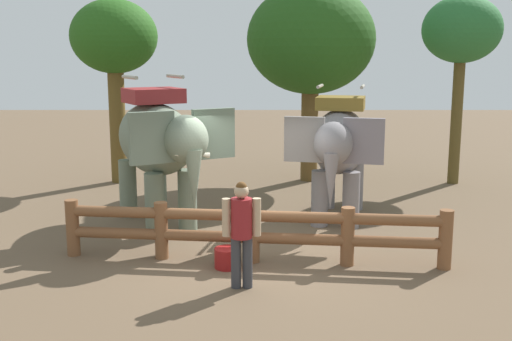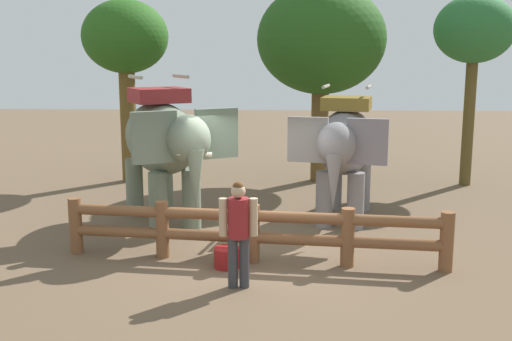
{
  "view_description": "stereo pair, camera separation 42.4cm",
  "coord_description": "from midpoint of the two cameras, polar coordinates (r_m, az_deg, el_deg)",
  "views": [
    {
      "loc": [
        0.06,
        -10.73,
        3.69
      ],
      "look_at": [
        0.0,
        1.31,
        1.4
      ],
      "focal_mm": 43.48,
      "sensor_mm": 36.0,
      "label": 1
    },
    {
      "loc": [
        0.48,
        -10.72,
        3.69
      ],
      "look_at": [
        0.0,
        1.31,
        1.4
      ],
      "focal_mm": 43.48,
      "sensor_mm": 36.0,
      "label": 2
    }
  ],
  "objects": [
    {
      "name": "tree_far_right",
      "position": [
        18.15,
        -13.32,
        11.49
      ],
      "size": [
        2.42,
        2.42,
        5.18
      ],
      "color": "brown",
      "rests_on": "ground"
    },
    {
      "name": "elephant_center",
      "position": [
        13.74,
        7.01,
        2.3
      ],
      "size": [
        2.2,
        3.58,
        3.0
      ],
      "color": "gray",
      "rests_on": "ground"
    },
    {
      "name": "tree_back_center",
      "position": [
        17.96,
        4.66,
        11.81
      ],
      "size": [
        3.64,
        3.64,
        5.62
      ],
      "color": "brown",
      "rests_on": "ground"
    },
    {
      "name": "tourist_woman_in_black",
      "position": [
        9.77,
        -2.33,
        -5.23
      ],
      "size": [
        0.61,
        0.35,
        1.73
      ],
      "color": "#333439",
      "rests_on": "ground"
    },
    {
      "name": "tree_far_left",
      "position": [
        18.31,
        18.03,
        11.94
      ],
      "size": [
        2.17,
        2.17,
        5.25
      ],
      "color": "brown",
      "rests_on": "ground"
    },
    {
      "name": "log_fence",
      "position": [
        11.07,
        -1.14,
        -5.42
      ],
      "size": [
        6.89,
        0.98,
        1.05
      ],
      "color": "brown",
      "rests_on": "ground"
    },
    {
      "name": "ground_plane",
      "position": [
        11.35,
        -1.11,
        -8.21
      ],
      "size": [
        60.0,
        60.0,
        0.0
      ],
      "primitive_type": "plane",
      "color": "brown"
    },
    {
      "name": "elephant_near_left",
      "position": [
        13.3,
        -9.57,
        2.52
      ],
      "size": [
        3.05,
        3.77,
        3.23
      ],
      "color": "slate",
      "rests_on": "ground"
    },
    {
      "name": "feed_bucket",
      "position": [
        10.92,
        -3.52,
        -8.04
      ],
      "size": [
        0.45,
        0.45,
        0.35
      ],
      "color": "maroon",
      "rests_on": "ground"
    }
  ]
}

